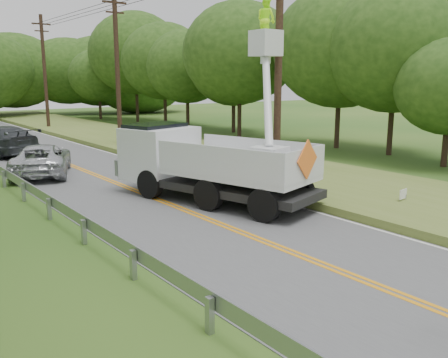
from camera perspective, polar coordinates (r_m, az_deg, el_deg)
ground at (r=11.20m, az=19.33°, el=-12.59°), size 140.00×140.00×0.00m
road at (r=21.79m, az=-12.79°, el=-0.43°), size 7.20×96.00×0.03m
guardrail at (r=21.28m, az=-23.77°, el=0.06°), size 0.18×48.00×0.77m
utility_poles at (r=26.34m, az=-5.94°, el=13.36°), size 1.60×43.30×10.00m
tall_grass_verge at (r=25.44m, az=1.90°, el=1.90°), size 7.00×96.00×0.30m
treeline_right at (r=39.15m, az=1.59°, el=14.18°), size 10.70×55.15×11.42m
bucket_truck at (r=18.49m, az=-3.22°, el=2.97°), size 5.47×8.24×7.52m
suv_silver at (r=24.47m, az=-20.75°, el=2.17°), size 4.26×5.79×1.46m
yard_sign at (r=18.05m, az=20.41°, el=-1.77°), size 0.49×0.09×0.71m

